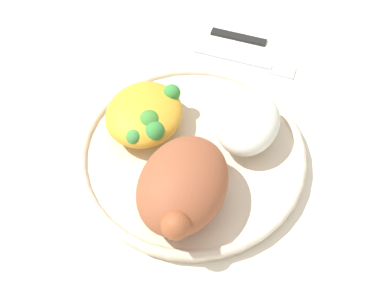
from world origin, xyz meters
name	(u,v)px	position (x,y,z in m)	size (l,w,h in m)	color
ground_plane	(192,159)	(0.00, 0.00, 0.00)	(2.00, 2.00, 0.00)	silver
plate	(192,154)	(0.00, 0.00, 0.01)	(0.26, 0.26, 0.02)	beige
roasted_chicken	(183,186)	(0.07, 0.02, 0.05)	(0.12, 0.09, 0.06)	brown
rice_pile	(248,122)	(-0.04, 0.05, 0.04)	(0.09, 0.07, 0.05)	white
mac_cheese_with_broccoli	(145,115)	(-0.01, -0.06, 0.04)	(0.10, 0.09, 0.04)	gold
fork	(250,62)	(-0.17, 0.02, 0.00)	(0.02, 0.14, 0.01)	#B2B2B7
knife	(265,43)	(-0.22, 0.02, 0.00)	(0.03, 0.19, 0.01)	black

